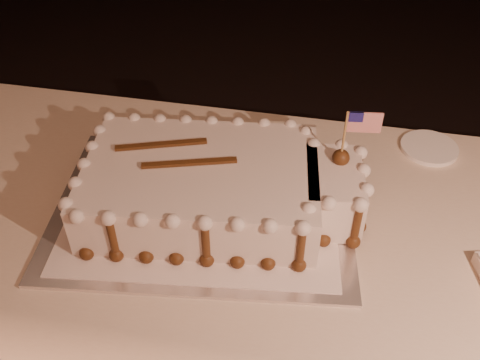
% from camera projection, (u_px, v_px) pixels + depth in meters
% --- Properties ---
extents(banquet_table, '(2.40, 0.80, 0.75)m').
position_uv_depth(banquet_table, '(357.00, 342.00, 1.32)').
color(banquet_table, beige).
rests_on(banquet_table, ground).
extents(cake_board, '(0.68, 0.54, 0.01)m').
position_uv_depth(cake_board, '(203.00, 208.00, 1.14)').
color(cake_board, silver).
rests_on(cake_board, banquet_table).
extents(doily, '(0.61, 0.49, 0.00)m').
position_uv_depth(doily, '(203.00, 206.00, 1.14)').
color(doily, white).
rests_on(doily, cake_board).
extents(sheet_cake, '(0.60, 0.39, 0.23)m').
position_uv_depth(sheet_cake, '(218.00, 187.00, 1.10)').
color(sheet_cake, silver).
rests_on(sheet_cake, doily).
extents(side_plate, '(0.14, 0.14, 0.01)m').
position_uv_depth(side_plate, '(429.00, 148.00, 1.30)').
color(side_plate, white).
rests_on(side_plate, banquet_table).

